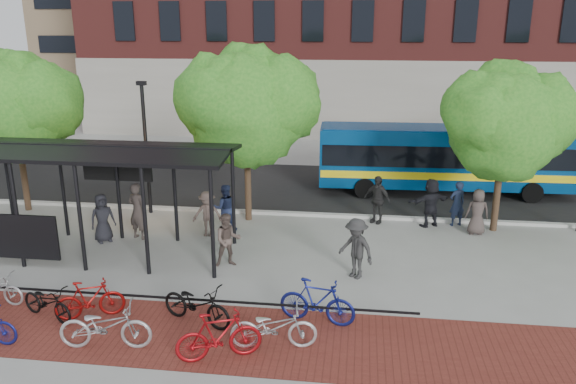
# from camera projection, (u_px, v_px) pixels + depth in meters

# --- Properties ---
(ground) EXTENTS (160.00, 160.00, 0.00)m
(ground) POSITION_uv_depth(u_px,v_px,m) (321.00, 258.00, 17.89)
(ground) COLOR #9E9E99
(ground) RESTS_ON ground
(asphalt_street) EXTENTS (160.00, 8.00, 0.01)m
(asphalt_street) POSITION_uv_depth(u_px,v_px,m) (334.00, 188.00, 25.49)
(asphalt_street) COLOR black
(asphalt_street) RESTS_ON ground
(curb) EXTENTS (160.00, 0.25, 0.12)m
(curb) POSITION_uv_depth(u_px,v_px,m) (328.00, 215.00, 21.67)
(curb) COLOR #B7B7B2
(curb) RESTS_ON ground
(brick_strip) EXTENTS (24.00, 3.00, 0.01)m
(brick_strip) POSITION_uv_depth(u_px,v_px,m) (222.00, 336.00, 13.39)
(brick_strip) COLOR maroon
(brick_strip) RESTS_ON ground
(bike_rack_rail) EXTENTS (12.00, 0.05, 0.95)m
(bike_rack_rail) POSITION_uv_depth(u_px,v_px,m) (181.00, 314.00, 14.41)
(bike_rack_rail) COLOR black
(bike_rack_rail) RESTS_ON ground
(bus_shelter) EXTENTS (10.60, 3.07, 3.60)m
(bus_shelter) POSITION_uv_depth(u_px,v_px,m) (62.00, 162.00, 17.58)
(bus_shelter) COLOR black
(bus_shelter) RESTS_ON ground
(tree_a) EXTENTS (4.90, 4.00, 6.18)m
(tree_a) POSITION_uv_depth(u_px,v_px,m) (17.00, 104.00, 21.33)
(tree_a) COLOR #382619
(tree_a) RESTS_ON ground
(tree_b) EXTENTS (5.15, 4.20, 6.47)m
(tree_b) POSITION_uv_depth(u_px,v_px,m) (249.00, 102.00, 20.15)
(tree_b) COLOR #382619
(tree_b) RESTS_ON ground
(tree_c) EXTENTS (4.66, 3.80, 5.92)m
(tree_c) POSITION_uv_depth(u_px,v_px,m) (508.00, 118.00, 19.15)
(tree_c) COLOR #382619
(tree_c) RESTS_ON ground
(lamp_post_left) EXTENTS (0.35, 0.20, 5.12)m
(lamp_post_left) POSITION_uv_depth(u_px,v_px,m) (146.00, 144.00, 21.39)
(lamp_post_left) COLOR black
(lamp_post_left) RESTS_ON ground
(bus) EXTENTS (10.87, 2.88, 2.91)m
(bus) POSITION_uv_depth(u_px,v_px,m) (445.00, 155.00, 24.33)
(bus) COLOR navy
(bus) RESTS_ON ground
(bike_4) EXTENTS (1.82, 1.22, 0.91)m
(bike_4) POSITION_uv_depth(u_px,v_px,m) (47.00, 302.00, 14.09)
(bike_4) COLOR black
(bike_4) RESTS_ON ground
(bike_5) EXTENTS (1.75, 1.14, 1.02)m
(bike_5) POSITION_uv_depth(u_px,v_px,m) (90.00, 299.00, 14.11)
(bike_5) COLOR maroon
(bike_5) RESTS_ON ground
(bike_6) EXTENTS (2.20, 0.99, 1.12)m
(bike_6) POSITION_uv_depth(u_px,v_px,m) (105.00, 326.00, 12.78)
(bike_6) COLOR #A2A2A5
(bike_6) RESTS_ON ground
(bike_8) EXTENTS (2.12, 1.39, 1.05)m
(bike_8) POSITION_uv_depth(u_px,v_px,m) (197.00, 304.00, 13.86)
(bike_8) COLOR black
(bike_8) RESTS_ON ground
(bike_9) EXTENTS (1.99, 1.22, 1.16)m
(bike_9) POSITION_uv_depth(u_px,v_px,m) (219.00, 336.00, 12.34)
(bike_9) COLOR #9E0E13
(bike_9) RESTS_ON ground
(bike_10) EXTENTS (2.07, 0.98, 1.05)m
(bike_10) POSITION_uv_depth(u_px,v_px,m) (274.00, 327.00, 12.80)
(bike_10) COLOR #B7B8BA
(bike_10) RESTS_ON ground
(bike_11) EXTENTS (2.01, 0.91, 1.16)m
(bike_11) POSITION_uv_depth(u_px,v_px,m) (317.00, 301.00, 13.85)
(bike_11) COLOR navy
(bike_11) RESTS_ON ground
(pedestrian_0) EXTENTS (0.97, 0.95, 1.69)m
(pedestrian_0) POSITION_uv_depth(u_px,v_px,m) (102.00, 218.00, 19.01)
(pedestrian_0) COLOR black
(pedestrian_0) RESTS_ON ground
(pedestrian_1) EXTENTS (0.84, 0.68, 1.98)m
(pedestrian_1) POSITION_uv_depth(u_px,v_px,m) (138.00, 211.00, 19.25)
(pedestrian_1) COLOR #3B322F
(pedestrian_1) RESTS_ON ground
(pedestrian_2) EXTENTS (0.99, 0.87, 1.73)m
(pedestrian_2) POSITION_uv_depth(u_px,v_px,m) (225.00, 208.00, 19.97)
(pedestrian_2) COLOR #212B4E
(pedestrian_2) RESTS_ON ground
(pedestrian_3) EXTENTS (1.08, 0.66, 1.62)m
(pedestrian_3) POSITION_uv_depth(u_px,v_px,m) (207.00, 214.00, 19.52)
(pedestrian_3) COLOR #4D3F39
(pedestrian_3) RESTS_ON ground
(pedestrian_4) EXTENTS (1.14, 0.91, 1.81)m
(pedestrian_4) POSITION_uv_depth(u_px,v_px,m) (377.00, 199.00, 20.82)
(pedestrian_4) COLOR #252525
(pedestrian_4) RESTS_ON ground
(pedestrian_5) EXTENTS (1.73, 1.24, 1.81)m
(pedestrian_5) POSITION_uv_depth(u_px,v_px,m) (431.00, 203.00, 20.43)
(pedestrian_5) COLOR black
(pedestrian_5) RESTS_ON ground
(pedestrian_6) EXTENTS (0.82, 0.55, 1.65)m
(pedestrian_6) POSITION_uv_depth(u_px,v_px,m) (477.00, 212.00, 19.70)
(pedestrian_6) COLOR #453A37
(pedestrian_6) RESTS_ON ground
(pedestrian_7) EXTENTS (0.72, 0.60, 1.69)m
(pedestrian_7) POSITION_uv_depth(u_px,v_px,m) (457.00, 204.00, 20.52)
(pedestrian_7) COLOR #1B253F
(pedestrian_7) RESTS_ON ground
(pedestrian_8) EXTENTS (0.99, 0.88, 1.68)m
(pedestrian_8) POSITION_uv_depth(u_px,v_px,m) (228.00, 240.00, 17.08)
(pedestrian_8) COLOR brown
(pedestrian_8) RESTS_ON ground
(pedestrian_9) EXTENTS (1.35, 1.25, 1.82)m
(pedestrian_9) POSITION_uv_depth(u_px,v_px,m) (356.00, 248.00, 16.27)
(pedestrian_9) COLOR #2B2B2B
(pedestrian_9) RESTS_ON ground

